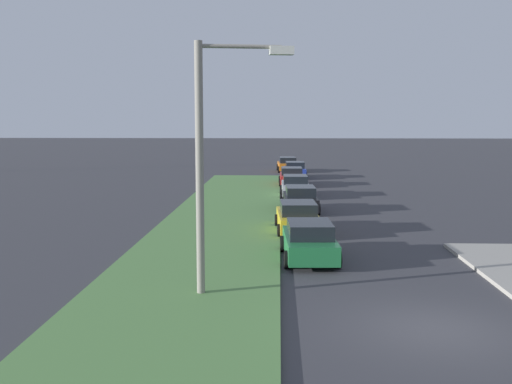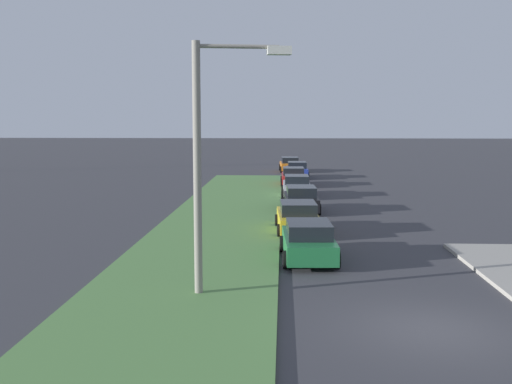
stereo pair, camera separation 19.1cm
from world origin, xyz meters
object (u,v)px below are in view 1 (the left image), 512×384
Objects in this scene: parked_car_silver at (295,186)px; parked_car_red at (292,177)px; parked_car_green at (309,241)px; parked_car_orange at (287,165)px; parked_car_yellow at (298,218)px; parked_car_blue at (295,170)px; streetlight at (212,150)px; parked_car_black at (300,199)px.

parked_car_red is at bearing 0.45° from parked_car_silver.
parked_car_green is 38.00m from parked_car_orange.
parked_car_yellow is at bearing 0.35° from parked_car_green.
parked_car_green is 5.39m from parked_car_yellow.
parked_car_blue is (26.10, -0.53, 0.00)m from parked_car_yellow.
parked_car_red is at bearing -3.06° from parked_car_yellow.
parked_car_silver is 23.82m from streetlight.
parked_car_green and parked_car_red have the same top height.
parked_car_red is at bearing -1.08° from parked_car_black.
parked_car_orange is (37.99, 0.31, 0.00)m from parked_car_green.
parked_car_black and parked_car_blue have the same top height.
parked_car_blue is at bearing -2.96° from parked_car_green.
parked_car_black is at bearing 177.92° from parked_car_blue.
parked_car_orange is at bearing -2.66° from parked_car_yellow.
parked_car_yellow and parked_car_silver have the same top height.
parked_car_red is at bearing 177.75° from parked_car_orange.
parked_car_orange is (6.51, 0.57, 0.00)m from parked_car_blue.
parked_car_yellow is at bearing 177.13° from parked_car_orange.
parked_car_green is 1.01× the size of parked_car_silver.
parked_car_green is at bearing 177.52° from parked_car_orange.
parked_car_black is at bearing 177.88° from parked_car_orange.
streetlight is at bearing 161.58° from parked_car_yellow.
parked_car_yellow is 1.01× the size of parked_car_blue.
parked_car_orange is (26.14, 0.38, 0.00)m from parked_car_black.
parked_car_silver and parked_car_orange have the same top height.
parked_car_silver is at bearing 177.15° from parked_car_blue.
parked_car_yellow is 6.48m from parked_car_black.
parked_car_black is at bearing -2.81° from parked_car_green.
parked_car_black is 0.58× the size of streetlight.
parked_car_yellow is 1.00× the size of parked_car_black.
parked_car_orange is at bearing -3.76° from streetlight.
parked_car_yellow is at bearing 177.33° from parked_car_blue.
streetlight is at bearing 144.34° from parked_car_green.
parked_car_red is 30.35m from streetlight.
streetlight is (-36.26, 3.38, 3.67)m from parked_car_blue.
parked_car_black is at bearing -10.85° from streetlight.
parked_car_yellow is at bearing -15.68° from streetlight.
parked_car_yellow is 11.18m from streetlight.
streetlight is (-29.99, 2.96, 3.67)m from parked_car_red.
parked_car_silver and parked_car_blue have the same top height.
parked_car_orange is at bearing -1.20° from parked_car_black.
parked_car_green is 31.49m from parked_car_blue.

